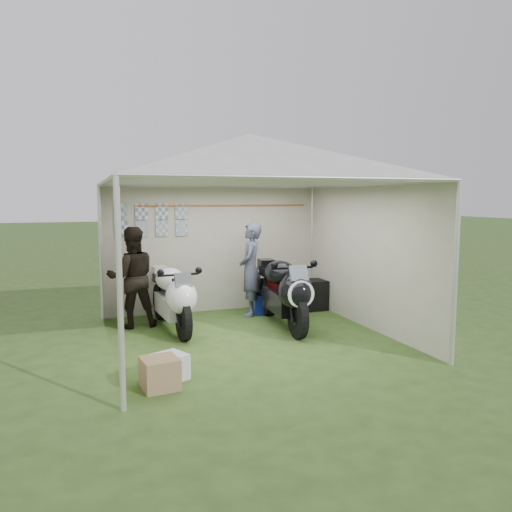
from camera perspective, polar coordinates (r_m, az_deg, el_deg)
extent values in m
plane|color=#2F481C|center=(7.56, -0.78, -9.36)|extent=(80.00, 80.00, 0.00)
cylinder|color=silver|center=(4.98, -15.29, -4.41)|extent=(0.06, 0.06, 2.30)
cylinder|color=silver|center=(6.61, 21.84, -1.97)|extent=(0.06, 0.06, 2.30)
cylinder|color=silver|center=(8.93, -17.31, 0.33)|extent=(0.06, 0.06, 2.30)
cylinder|color=silver|center=(9.93, 6.40, 1.20)|extent=(0.06, 0.06, 2.30)
cube|color=beige|center=(9.23, -4.82, 0.80)|extent=(4.00, 0.02, 2.30)
cube|color=beige|center=(6.95, -16.59, -1.37)|extent=(0.02, 4.00, 2.30)
cube|color=beige|center=(8.20, 12.56, -0.07)|extent=(0.02, 4.00, 2.30)
pyramid|color=silver|center=(7.29, -0.81, 11.08)|extent=(5.66, 5.66, 0.70)
cube|color=#99A5B7|center=(8.89, -15.20, 4.89)|extent=(0.22, 0.02, 0.28)
cube|color=#99A5B7|center=(8.92, -12.95, 4.96)|extent=(0.22, 0.02, 0.28)
cube|color=#99A5B7|center=(8.97, -10.73, 5.02)|extent=(0.22, 0.01, 0.28)
cube|color=#99A5B7|center=(9.03, -8.52, 5.08)|extent=(0.22, 0.01, 0.28)
cube|color=#99A5B7|center=(8.90, -15.14, 2.96)|extent=(0.22, 0.02, 0.28)
cube|color=#99A5B7|center=(8.94, -12.90, 3.04)|extent=(0.22, 0.01, 0.28)
cube|color=#99A5B7|center=(8.98, -10.68, 3.11)|extent=(0.22, 0.02, 0.28)
cube|color=#99A5B7|center=(9.05, -8.49, 3.18)|extent=(0.22, 0.01, 0.28)
cylinder|color=#D8590C|center=(9.21, -3.61, 5.79)|extent=(3.20, 0.02, 0.02)
cylinder|color=black|center=(7.43, -8.29, -7.27)|extent=(0.14, 0.62, 0.62)
cylinder|color=black|center=(8.79, -10.79, -5.14)|extent=(0.20, 0.63, 0.62)
cube|color=silver|center=(8.04, -9.57, -5.62)|extent=(0.42, 1.00, 0.31)
ellipsoid|color=silver|center=(7.45, -8.54, -4.64)|extent=(0.50, 0.65, 0.51)
ellipsoid|color=silver|center=(8.06, -9.80, -2.62)|extent=(0.49, 0.66, 0.36)
cube|color=black|center=(8.46, -10.46, -2.62)|extent=(0.31, 0.63, 0.14)
cube|color=silver|center=(8.78, -10.98, -1.76)|extent=(0.25, 0.32, 0.18)
cube|color=black|center=(8.39, -10.28, -3.90)|extent=(0.14, 0.57, 0.10)
cube|color=#3F474C|center=(7.29, -8.32, -2.76)|extent=(0.26, 0.17, 0.22)
cylinder|color=black|center=(7.48, 4.79, -6.90)|extent=(0.16, 0.68, 0.67)
cylinder|color=black|center=(8.94, 1.35, -4.65)|extent=(0.22, 0.68, 0.67)
cube|color=black|center=(8.13, 3.04, -5.14)|extent=(0.46, 1.09, 0.34)
ellipsoid|color=black|center=(7.51, 4.53, -4.05)|extent=(0.56, 0.71, 0.56)
ellipsoid|color=black|center=(8.16, 2.81, -1.91)|extent=(0.55, 0.73, 0.39)
cube|color=black|center=(8.59, 1.89, -1.92)|extent=(0.34, 0.69, 0.16)
cube|color=black|center=(8.93, 1.19, -1.01)|extent=(0.27, 0.35, 0.20)
cube|color=maroon|center=(8.52, 2.10, -3.30)|extent=(0.16, 0.62, 0.11)
cube|color=#3F474C|center=(7.34, 4.90, -2.00)|extent=(0.28, 0.18, 0.24)
cylinder|color=white|center=(7.28, 5.18, -4.39)|extent=(0.40, 0.05, 0.40)
cube|color=#182CB6|center=(9.07, 1.14, -5.47)|extent=(0.50, 0.34, 0.36)
imported|color=black|center=(8.29, -14.00, -2.37)|extent=(0.82, 0.66, 1.63)
imported|color=slate|center=(8.85, -0.61, -1.53)|extent=(0.62, 0.72, 1.65)
cube|color=black|center=(9.43, 6.20, -4.45)|extent=(0.56, 0.46, 0.56)
cube|color=silver|center=(5.95, -10.22, -12.46)|extent=(0.55, 0.50, 0.30)
cube|color=#8C6D4B|center=(5.72, -10.94, -13.03)|extent=(0.43, 0.43, 0.34)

